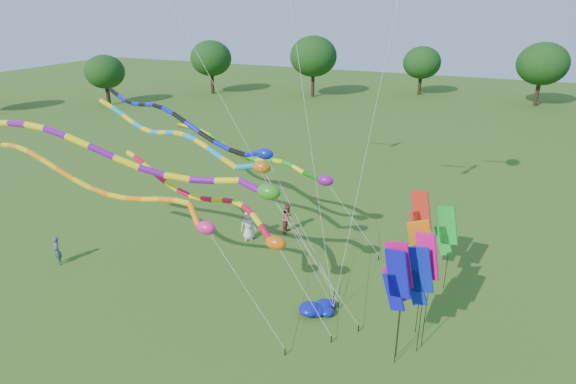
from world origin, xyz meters
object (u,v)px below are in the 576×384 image
at_px(blue_nylon_heap, 317,309).
at_px(person_c, 288,218).
at_px(person_b, 57,251).
at_px(tube_kite_orange, 119,191).
at_px(tube_kite_red, 219,206).
at_px(person_a, 248,225).

distance_m(blue_nylon_heap, person_c, 8.11).
xyz_separation_m(blue_nylon_heap, person_b, (-13.74, -1.38, 0.54)).
xyz_separation_m(tube_kite_orange, person_b, (-5.75, 1.02, -4.59)).
bearing_deg(tube_kite_orange, person_c, 73.14).
distance_m(person_b, person_c, 12.44).
bearing_deg(tube_kite_red, blue_nylon_heap, 12.30).
bearing_deg(tube_kite_orange, person_a, 79.77).
distance_m(blue_nylon_heap, person_a, 7.86).
xyz_separation_m(person_a, person_b, (-7.72, -6.40, -0.12)).
bearing_deg(person_a, person_b, -168.02).
height_order(tube_kite_red, person_a, tube_kite_red).
xyz_separation_m(blue_nylon_heap, person_a, (-6.02, 5.01, 0.66)).
bearing_deg(blue_nylon_heap, person_c, 122.71).
bearing_deg(tube_kite_red, person_c, 102.11).
bearing_deg(tube_kite_red, person_b, -149.17).
bearing_deg(person_a, tube_kite_orange, -132.53).
distance_m(tube_kite_red, blue_nylon_heap, 6.34).
relative_size(tube_kite_red, person_a, 7.00).
xyz_separation_m(tube_kite_red, tube_kite_orange, (-2.93, -2.94, 1.35)).
height_order(blue_nylon_heap, person_a, person_a).
height_order(person_a, person_c, person_a).
distance_m(tube_kite_red, person_c, 7.04).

